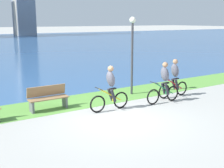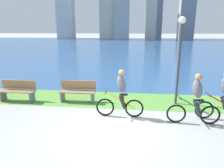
{
  "view_description": "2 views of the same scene",
  "coord_description": "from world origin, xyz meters",
  "views": [
    {
      "loc": [
        -5.38,
        -7.82,
        3.29
      ],
      "look_at": [
        0.59,
        1.36,
        0.93
      ],
      "focal_mm": 47.25,
      "sensor_mm": 36.0,
      "label": 1
    },
    {
      "loc": [
        0.83,
        -5.69,
        2.98
      ],
      "look_at": [
        -0.02,
        1.66,
        1.02
      ],
      "focal_mm": 33.27,
      "sensor_mm": 36.0,
      "label": 2
    }
  ],
  "objects": [
    {
      "name": "cyclist_trailing",
      "position": [
        2.75,
        0.8,
        0.83
      ],
      "size": [
        1.69,
        0.52,
        1.67
      ],
      "color": "black",
      "rests_on": "ground"
    },
    {
      "name": "bay_water_surface",
      "position": [
        0.0,
        36.43,
        0.0
      ],
      "size": [
        300.0,
        65.02,
        0.0
      ],
      "primitive_type": "cube",
      "color": "#2D568C",
      "rests_on": "ground"
    },
    {
      "name": "ground_plane",
      "position": [
        0.0,
        0.0,
        0.0
      ],
      "size": [
        300.0,
        300.0,
        0.0
      ],
      "primitive_type": "plane",
      "color": "#9E9E99"
    },
    {
      "name": "bench_far_along_path",
      "position": [
        -4.12,
        2.23,
        0.45
      ],
      "size": [
        1.5,
        0.47,
        0.9
      ],
      "color": "olive",
      "rests_on": "ground"
    },
    {
      "name": "grass_strip_bayside",
      "position": [
        0.0,
        2.84,
        0.0
      ],
      "size": [
        120.0,
        2.17,
        0.01
      ],
      "primitive_type": "cube",
      "color": "#59933D",
      "rests_on": "ground"
    },
    {
      "name": "lamppost_tall",
      "position": [
        2.51,
        2.66,
        2.3
      ],
      "size": [
        0.28,
        0.28,
        3.45
      ],
      "color": "#38383D",
      "rests_on": "ground"
    },
    {
      "name": "cyclist_lead",
      "position": [
        0.35,
        1.09,
        0.84
      ],
      "size": [
        1.67,
        0.52,
        1.68
      ],
      "color": "black",
      "rests_on": "ground"
    },
    {
      "name": "cyclist_distant_rear",
      "position": [
        3.77,
        1.26,
        0.83
      ],
      "size": [
        1.68,
        0.52,
        1.67
      ],
      "color": "black",
      "rests_on": "ground"
    },
    {
      "name": "bench_near_path",
      "position": [
        -1.57,
        2.45,
        0.45
      ],
      "size": [
        1.5,
        0.47,
        0.9
      ],
      "color": "olive",
      "rests_on": "ground"
    }
  ]
}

